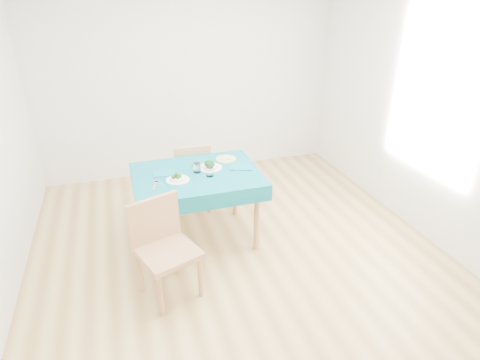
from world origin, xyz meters
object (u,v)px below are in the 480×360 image
object	(u,v)px
chair_near	(167,239)
bowl_near	(178,177)
table	(198,207)
bowl_far	(210,165)
chair_far	(191,169)
side_plate	(226,159)

from	to	relation	value
chair_near	bowl_near	distance (m)	0.72
table	bowl_far	bearing A→B (deg)	28.01
chair_near	bowl_near	size ratio (longest dim) A/B	5.06
table	bowl_near	world-z (taller)	bowl_near
bowl_far	chair_near	bearing A→B (deg)	-124.46
chair_far	bowl_far	bearing A→B (deg)	100.48
bowl_near	bowl_far	size ratio (longest dim) A/B	0.91
chair_near	chair_far	world-z (taller)	chair_near
table	chair_far	bearing A→B (deg)	84.24
chair_far	bowl_far	size ratio (longest dim) A/B	4.12
table	bowl_far	distance (m)	0.45
chair_far	side_plate	bearing A→B (deg)	127.60
chair_far	chair_near	bearing A→B (deg)	73.48
table	side_plate	bearing A→B (deg)	34.18
chair_far	side_plate	world-z (taller)	chair_far
chair_far	bowl_near	distance (m)	0.88
bowl_near	side_plate	size ratio (longest dim) A/B	1.03
side_plate	bowl_near	bearing A→B (deg)	-148.19
chair_near	side_plate	distance (m)	1.29
bowl_far	chair_far	bearing A→B (deg)	98.24
chair_far	bowl_far	xyz separation A→B (m)	(0.09, -0.60, 0.29)
chair_near	side_plate	xyz separation A→B (m)	(0.79, 1.00, 0.20)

